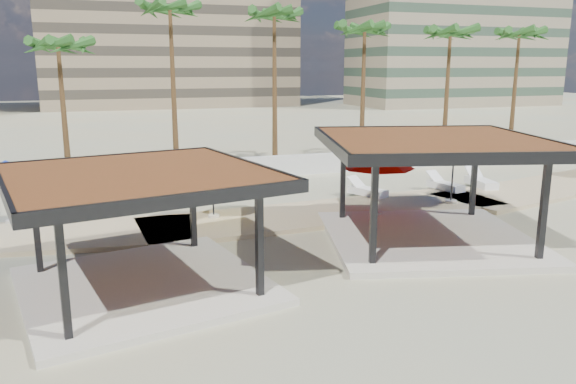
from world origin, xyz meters
name	(u,v)px	position (x,y,z in m)	size (l,w,h in m)	color
ground	(358,276)	(0.00, 0.00, 0.00)	(200.00, 200.00, 0.00)	tan
promenade	(325,210)	(2.00, 7.67, 0.06)	(44.45, 7.97, 0.24)	#C6B284
boundary_wall	(237,168)	(0.00, 16.00, 0.60)	(56.00, 0.30, 1.20)	silver
building_mid	(169,13)	(4.00, 78.00, 14.27)	(38.00, 16.00, 30.40)	#847259
pavilion_central	(432,180)	(3.97, 2.43, 2.28)	(9.11, 9.11, 3.82)	beige
pavilion_west	(141,220)	(-6.24, 1.05, 2.06)	(8.06, 8.06, 3.45)	beige
umbrella_b	(212,168)	(-2.98, 7.53, 2.24)	(3.14, 3.14, 2.40)	beige
umbrella_c	(378,159)	(3.55, 5.80, 2.53)	(3.83, 3.83, 2.73)	beige
umbrella_d	(454,150)	(7.72, 6.56, 2.59)	(3.47, 3.47, 2.80)	beige
umbrella_f	(6,169)	(-10.74, 9.20, 2.34)	(2.91, 2.91, 2.51)	beige
lounger_b	(445,185)	(9.15, 9.20, 0.37)	(1.09, 2.23, 0.81)	white
lounger_c	(367,191)	(4.83, 9.24, 0.37)	(1.46, 2.22, 0.80)	white
lounger_d	(481,182)	(11.34, 9.25, 0.39)	(1.11, 2.43, 0.89)	white
palm_c	(58,51)	(-9.00, 18.10, 7.05)	(3.00, 3.00, 8.15)	brown
palm_d	(170,16)	(-3.00, 18.90, 9.03)	(3.00, 3.00, 10.26)	brown
palm_e	(274,21)	(3.00, 18.40, 8.83)	(3.00, 3.00, 10.04)	brown
palm_f	(365,35)	(9.00, 18.60, 8.18)	(3.00, 3.00, 9.35)	brown
palm_g	(450,38)	(15.00, 18.20, 8.05)	(3.00, 3.00, 9.21)	brown
palm_h	(519,39)	(21.00, 18.80, 8.12)	(3.00, 3.00, 9.28)	brown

